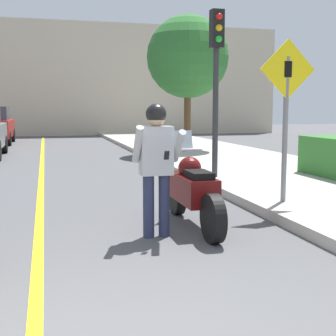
{
  "coord_description": "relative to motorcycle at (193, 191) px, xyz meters",
  "views": [
    {
      "loc": [
        -0.48,
        -2.69,
        1.61
      ],
      "look_at": [
        1.13,
        3.45,
        0.79
      ],
      "focal_mm": 50.0,
      "sensor_mm": 36.0,
      "label": 1
    }
  ],
  "objects": [
    {
      "name": "road_center_line",
      "position": [
        -2.03,
        2.74,
        -0.49
      ],
      "size": [
        0.12,
        36.0,
        0.01
      ],
      "color": "yellow",
      "rests_on": "ground"
    },
    {
      "name": "building_backdrop",
      "position": [
        -1.43,
        22.74,
        2.81
      ],
      "size": [
        28.0,
        1.2,
        6.62
      ],
      "color": "beige",
      "rests_on": "ground"
    },
    {
      "name": "motorcycle",
      "position": [
        0.0,
        0.0,
        0.0
      ],
      "size": [
        0.62,
        2.19,
        1.28
      ],
      "color": "black",
      "rests_on": "ground"
    },
    {
      "name": "person_biker",
      "position": [
        -0.59,
        -0.37,
        0.52
      ],
      "size": [
        0.59,
        0.46,
        1.66
      ],
      "color": "#282D4C",
      "rests_on": "ground"
    },
    {
      "name": "crossing_sign",
      "position": [
        1.68,
        0.57,
        1.16
      ],
      "size": [
        0.91,
        0.08,
        2.49
      ],
      "color": "slate",
      "rests_on": "sidewalk_curb"
    },
    {
      "name": "traffic_light",
      "position": [
        1.56,
        3.31,
        2.07
      ],
      "size": [
        0.26,
        0.3,
        3.45
      ],
      "color": "#2D2D30",
      "rests_on": "sidewalk_curb"
    },
    {
      "name": "street_tree",
      "position": [
        2.98,
        9.95,
        2.88
      ],
      "size": [
        2.86,
        2.86,
        4.66
      ],
      "color": "brown",
      "rests_on": "sidewalk_curb"
    }
  ]
}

